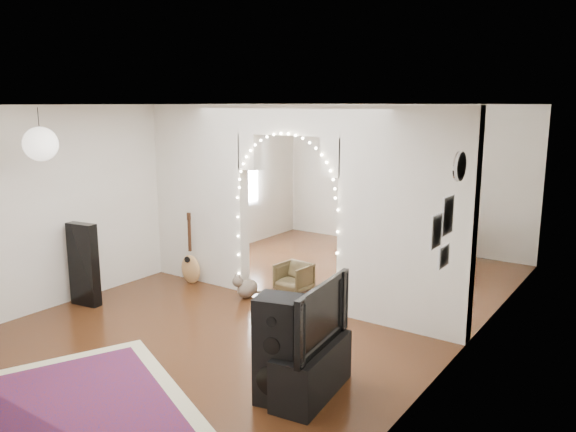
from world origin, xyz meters
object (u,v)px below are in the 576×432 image
Objects in this scene: floor_speaker at (278,350)px; bookcase at (388,224)px; dining_table at (403,219)px; acoustic_guitar at (190,258)px; media_console at (312,370)px; dining_chair_right at (370,239)px; dining_chair_left at (294,277)px.

floor_speaker is 0.68× the size of bookcase.
bookcase is at bearing -73.01° from dining_table.
acoustic_guitar reaches higher than media_console.
floor_speaker is (3.13, -2.05, 0.10)m from acoustic_guitar.
dining_chair_right is (-0.54, -0.22, -0.42)m from dining_table.
acoustic_guitar is 0.71× the size of dining_table.
floor_speaker is 2.20× the size of dining_chair_left.
acoustic_guitar is at bearing -105.08° from dining_chair_right.
bookcase is 2.58× the size of dining_chair_right.
dining_chair_right is at bearing 92.56° from floor_speaker.
floor_speaker is at bearing -53.92° from dining_chair_left.
floor_speaker reaches higher than dining_table.
acoustic_guitar reaches higher than dining_chair_left.
dining_chair_right is at bearing 146.20° from bookcase.
acoustic_guitar is 1.62× the size of dining_chair_right.
bookcase is at bearing 87.52° from floor_speaker.
acoustic_guitar is at bearing -153.68° from dining_chair_left.
dining_table is (-1.31, 5.13, 0.43)m from media_console.
acoustic_guitar is 3.76m from media_console.
dining_table is (-0.09, 0.85, -0.07)m from bookcase.
media_console is 5.31m from dining_table.
media_console is (0.19, 0.28, -0.26)m from floor_speaker.
dining_table is at bearing 107.06° from bookcase.
acoustic_guitar is at bearing -118.83° from bookcase.
bookcase is at bearing 99.14° from media_console.
dining_chair_right reaches higher than media_console.
acoustic_guitar is 2.02× the size of dining_chair_left.
media_console reaches higher than dining_chair_left.
dining_table is (-1.12, 5.41, 0.17)m from floor_speaker.
floor_speaker is at bearing -45.10° from acoustic_guitar.
floor_speaker is 0.42m from media_console.
dining_table is 2.29× the size of dining_chair_right.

